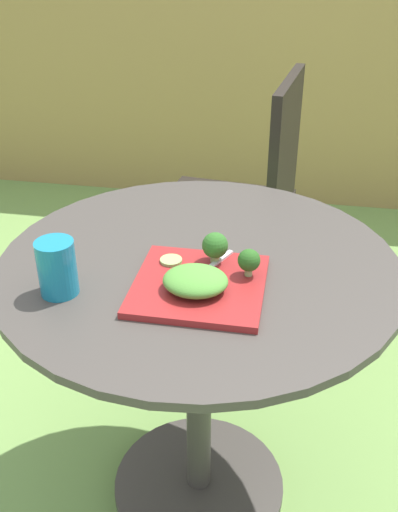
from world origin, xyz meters
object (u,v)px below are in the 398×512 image
fork (205,271)px  salad_plate (199,285)px  patio_chair (249,189)px  drinking_glass (57,270)px

fork → salad_plate: bearing=-97.5°
patio_chair → drinking_glass: (-0.26, -0.96, 0.23)m
drinking_glass → fork: size_ratio=0.73×
patio_chair → salad_plate: patio_chair is taller
drinking_glass → fork: drinking_glass is taller
patio_chair → salad_plate: (-0.01, -0.90, 0.19)m
patio_chair → drinking_glass: patio_chair is taller
patio_chair → drinking_glass: bearing=-105.3°
fork → patio_chair: bearing=89.9°
salad_plate → fork: bearing=82.5°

